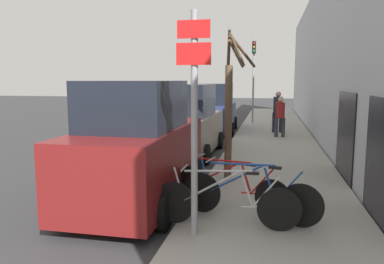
{
  "coord_description": "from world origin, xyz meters",
  "views": [
    {
      "loc": [
        2.46,
        -1.18,
        2.47
      ],
      "look_at": [
        0.93,
        6.11,
        1.44
      ],
      "focal_mm": 35.0,
      "sensor_mm": 36.0,
      "label": 1
    }
  ],
  "objects_px": {
    "parked_car_2": "(214,111)",
    "pedestrian_near": "(280,114)",
    "bicycle_2": "(229,187)",
    "street_tree": "(230,105)",
    "parked_car_1": "(187,124)",
    "signpost": "(194,115)",
    "pedestrian_far": "(278,109)",
    "bicycle_1": "(249,195)",
    "traffic_light": "(254,70)",
    "bicycle_0": "(225,202)",
    "parked_car_0": "(138,149)"
  },
  "relations": [
    {
      "from": "traffic_light",
      "to": "signpost",
      "type": "bearing_deg",
      "value": -90.49
    },
    {
      "from": "bicycle_2",
      "to": "traffic_light",
      "type": "bearing_deg",
      "value": 24.1
    },
    {
      "from": "bicycle_2",
      "to": "signpost",
      "type": "bearing_deg",
      "value": -173.03
    },
    {
      "from": "bicycle_2",
      "to": "traffic_light",
      "type": "xyz_separation_m",
      "value": [
        -0.25,
        13.99,
        2.5
      ]
    },
    {
      "from": "signpost",
      "to": "traffic_light",
      "type": "distance_m",
      "value": 15.35
    },
    {
      "from": "bicycle_2",
      "to": "bicycle_1",
      "type": "bearing_deg",
      "value": -120.29
    },
    {
      "from": "parked_car_0",
      "to": "traffic_light",
      "type": "distance_m",
      "value": 13.85
    },
    {
      "from": "bicycle_2",
      "to": "traffic_light",
      "type": "distance_m",
      "value": 14.21
    },
    {
      "from": "traffic_light",
      "to": "bicycle_0",
      "type": "bearing_deg",
      "value": -88.87
    },
    {
      "from": "bicycle_0",
      "to": "bicycle_2",
      "type": "relative_size",
      "value": 1.08
    },
    {
      "from": "parked_car_0",
      "to": "parked_car_1",
      "type": "relative_size",
      "value": 0.98
    },
    {
      "from": "bicycle_0",
      "to": "parked_car_0",
      "type": "relative_size",
      "value": 0.55
    },
    {
      "from": "bicycle_1",
      "to": "parked_car_1",
      "type": "relative_size",
      "value": 0.54
    },
    {
      "from": "bicycle_1",
      "to": "parked_car_1",
      "type": "xyz_separation_m",
      "value": [
        -2.37,
        5.85,
        0.48
      ]
    },
    {
      "from": "signpost",
      "to": "bicycle_2",
      "type": "xyz_separation_m",
      "value": [
        0.38,
        1.32,
        -1.43
      ]
    },
    {
      "from": "parked_car_1",
      "to": "traffic_light",
      "type": "bearing_deg",
      "value": 79.7
    },
    {
      "from": "signpost",
      "to": "parked_car_0",
      "type": "relative_size",
      "value": 0.77
    },
    {
      "from": "parked_car_0",
      "to": "bicycle_0",
      "type": "bearing_deg",
      "value": -34.01
    },
    {
      "from": "bicycle_1",
      "to": "street_tree",
      "type": "height_order",
      "value": "street_tree"
    },
    {
      "from": "parked_car_2",
      "to": "pedestrian_near",
      "type": "relative_size",
      "value": 2.64
    },
    {
      "from": "bicycle_2",
      "to": "street_tree",
      "type": "height_order",
      "value": "street_tree"
    },
    {
      "from": "parked_car_1",
      "to": "pedestrian_near",
      "type": "relative_size",
      "value": 2.68
    },
    {
      "from": "pedestrian_near",
      "to": "bicycle_2",
      "type": "bearing_deg",
      "value": 79.48
    },
    {
      "from": "traffic_light",
      "to": "pedestrian_near",
      "type": "bearing_deg",
      "value": -74.9
    },
    {
      "from": "signpost",
      "to": "bicycle_1",
      "type": "height_order",
      "value": "signpost"
    },
    {
      "from": "pedestrian_near",
      "to": "pedestrian_far",
      "type": "height_order",
      "value": "pedestrian_far"
    },
    {
      "from": "parked_car_2",
      "to": "pedestrian_near",
      "type": "xyz_separation_m",
      "value": [
        3.02,
        -1.95,
        0.06
      ]
    },
    {
      "from": "street_tree",
      "to": "bicycle_0",
      "type": "bearing_deg",
      "value": -84.84
    },
    {
      "from": "parked_car_1",
      "to": "street_tree",
      "type": "height_order",
      "value": "street_tree"
    },
    {
      "from": "pedestrian_near",
      "to": "traffic_light",
      "type": "height_order",
      "value": "traffic_light"
    },
    {
      "from": "signpost",
      "to": "parked_car_2",
      "type": "relative_size",
      "value": 0.77
    },
    {
      "from": "bicycle_1",
      "to": "pedestrian_far",
      "type": "relative_size",
      "value": 1.3
    },
    {
      "from": "bicycle_2",
      "to": "pedestrian_near",
      "type": "height_order",
      "value": "pedestrian_near"
    },
    {
      "from": "signpost",
      "to": "traffic_light",
      "type": "xyz_separation_m",
      "value": [
        0.13,
        15.31,
        1.06
      ]
    },
    {
      "from": "parked_car_2",
      "to": "traffic_light",
      "type": "xyz_separation_m",
      "value": [
        1.67,
        3.04,
        2.0
      ]
    },
    {
      "from": "signpost",
      "to": "pedestrian_far",
      "type": "bearing_deg",
      "value": 83.16
    },
    {
      "from": "parked_car_0",
      "to": "parked_car_1",
      "type": "bearing_deg",
      "value": 91.4
    },
    {
      "from": "pedestrian_far",
      "to": "bicycle_2",
      "type": "bearing_deg",
      "value": 69.34
    },
    {
      "from": "parked_car_1",
      "to": "street_tree",
      "type": "bearing_deg",
      "value": -59.55
    },
    {
      "from": "bicycle_0",
      "to": "parked_car_2",
      "type": "xyz_separation_m",
      "value": [
        -1.97,
        11.87,
        0.48
      ]
    },
    {
      "from": "bicycle_1",
      "to": "street_tree",
      "type": "xyz_separation_m",
      "value": [
        -0.63,
        2.74,
        1.33
      ]
    },
    {
      "from": "bicycle_1",
      "to": "parked_car_0",
      "type": "distance_m",
      "value": 2.49
    },
    {
      "from": "parked_car_1",
      "to": "pedestrian_far",
      "type": "bearing_deg",
      "value": 60.27
    },
    {
      "from": "traffic_light",
      "to": "parked_car_1",
      "type": "bearing_deg",
      "value": -101.36
    },
    {
      "from": "pedestrian_near",
      "to": "traffic_light",
      "type": "xyz_separation_m",
      "value": [
        -1.35,
        4.99,
        1.94
      ]
    },
    {
      "from": "parked_car_1",
      "to": "pedestrian_near",
      "type": "height_order",
      "value": "parked_car_1"
    },
    {
      "from": "signpost",
      "to": "bicycle_2",
      "type": "height_order",
      "value": "signpost"
    },
    {
      "from": "pedestrian_near",
      "to": "pedestrian_far",
      "type": "bearing_deg",
      "value": -90.55
    },
    {
      "from": "signpost",
      "to": "bicycle_0",
      "type": "height_order",
      "value": "signpost"
    },
    {
      "from": "signpost",
      "to": "bicycle_0",
      "type": "xyz_separation_m",
      "value": [
        0.42,
        0.39,
        -1.42
      ]
    }
  ]
}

